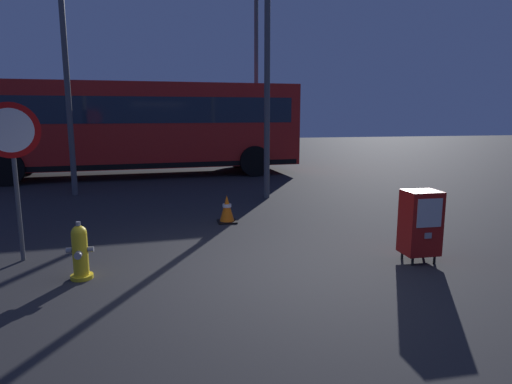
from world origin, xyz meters
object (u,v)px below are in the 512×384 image
at_px(newspaper_box_primary, 420,222).
at_px(stop_sign, 12,149).
at_px(bus_near, 137,124).
at_px(street_light_far_left, 256,41).
at_px(traffic_cone, 227,209).
at_px(fire_hydrant, 80,252).
at_px(street_light_near_right, 267,36).

xyz_separation_m(newspaper_box_primary, stop_sign, (-5.52, 1.14, 1.03)).
relative_size(stop_sign, bus_near, 0.21).
bearing_deg(street_light_far_left, bus_near, -176.26).
relative_size(traffic_cone, street_light_far_left, 0.07).
relative_size(newspaper_box_primary, traffic_cone, 1.92).
bearing_deg(fire_hydrant, bus_near, 88.90).
bearing_deg(street_light_far_left, street_light_near_right, -98.43).
bearing_deg(traffic_cone, newspaper_box_primary, -49.87).
relative_size(stop_sign, street_light_near_right, 0.34).
distance_m(traffic_cone, bus_near, 7.43).
distance_m(street_light_near_right, street_light_far_left, 5.07).
bearing_deg(traffic_cone, stop_sign, -152.26).
bearing_deg(traffic_cone, street_light_far_left, 74.36).
distance_m(fire_hydrant, street_light_near_right, 6.93).
relative_size(newspaper_box_primary, street_light_near_right, 0.16).
xyz_separation_m(street_light_near_right, street_light_far_left, (0.74, 4.97, 0.66)).
height_order(street_light_near_right, street_light_far_left, street_light_far_left).
distance_m(newspaper_box_primary, bus_near, 10.80).
bearing_deg(fire_hydrant, street_light_far_left, 66.62).
distance_m(newspaper_box_primary, stop_sign, 5.73).
distance_m(fire_hydrant, stop_sign, 1.81).
xyz_separation_m(fire_hydrant, stop_sign, (-0.95, 0.90, 1.25)).
relative_size(traffic_cone, street_light_near_right, 0.08).
height_order(traffic_cone, bus_near, bus_near).
bearing_deg(traffic_cone, bus_near, 106.17).
height_order(traffic_cone, street_light_near_right, street_light_near_right).
xyz_separation_m(newspaper_box_primary, street_light_far_left, (-0.33, 10.06, 3.92)).
relative_size(newspaper_box_primary, bus_near, 0.10).
relative_size(newspaper_box_primary, stop_sign, 0.46).
distance_m(stop_sign, bus_near, 8.74).
xyz_separation_m(traffic_cone, street_light_near_right, (1.30, 2.29, 3.57)).
distance_m(stop_sign, street_light_near_right, 6.36).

